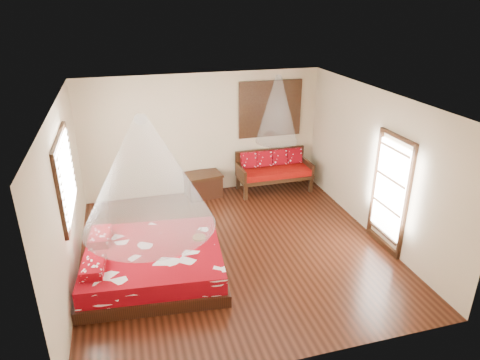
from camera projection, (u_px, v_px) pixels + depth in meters
name	position (u px, v px, depth m)	size (l,w,h in m)	color
room	(234.00, 180.00, 7.38)	(5.54, 5.54, 2.84)	black
bed	(153.00, 262.00, 7.10)	(2.49, 2.29, 0.65)	black
daybed	(273.00, 169.00, 10.22)	(1.74, 0.77, 0.94)	black
storage_chest	(203.00, 185.00, 9.96)	(0.88, 0.70, 0.56)	black
shutter_panel	(270.00, 109.00, 9.98)	(1.52, 0.06, 1.32)	black
window_left	(66.00, 176.00, 6.76)	(0.10, 1.74, 1.34)	black
glazed_door	(390.00, 194.00, 7.65)	(0.08, 1.02, 2.16)	black
wine_tray	(199.00, 236.00, 7.31)	(0.23, 0.23, 0.19)	brown
mosquito_net_main	(146.00, 174.00, 6.47)	(2.08, 2.08, 1.80)	white
mosquito_net_daybed	(277.00, 109.00, 9.53)	(0.96, 0.96, 1.50)	white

